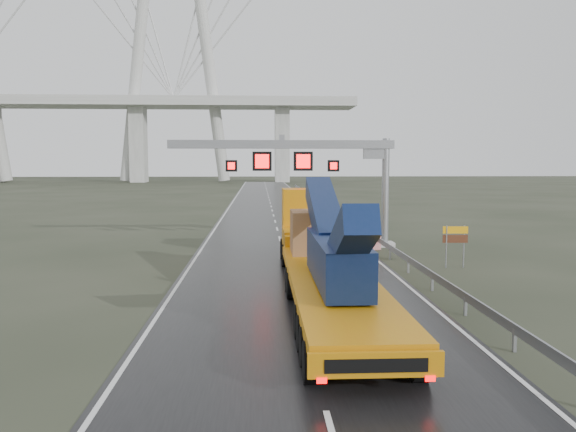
{
  "coord_description": "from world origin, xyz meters",
  "views": [
    {
      "loc": [
        -1.49,
        -18.93,
        5.66
      ],
      "look_at": [
        -0.19,
        6.48,
        3.2
      ],
      "focal_mm": 35.0,
      "sensor_mm": 36.0,
      "label": 1
    }
  ],
  "objects": [
    {
      "name": "guardrail",
      "position": [
        6.1,
        30.0,
        0.7
      ],
      "size": [
        0.2,
        140.0,
        1.4
      ],
      "primitive_type": null,
      "color": "gray",
      "rests_on": "ground"
    },
    {
      "name": "road",
      "position": [
        0.0,
        40.0,
        0.01
      ],
      "size": [
        11.0,
        200.0,
        0.02
      ],
      "primitive_type": "cube",
      "color": "black",
      "rests_on": "ground"
    },
    {
      "name": "ground",
      "position": [
        0.0,
        0.0,
        0.0
      ],
      "size": [
        400.0,
        400.0,
        0.0
      ],
      "primitive_type": "plane",
      "color": "#2A2F21",
      "rests_on": "ground"
    },
    {
      "name": "heavy_haul_truck",
      "position": [
        1.23,
        5.99,
        1.92
      ],
      "size": [
        3.24,
        21.17,
        4.97
      ],
      "rotation": [
        0.0,
        0.0,
        -0.0
      ],
      "color": "#C3710A",
      "rests_on": "ground"
    },
    {
      "name": "exit_sign_pair",
      "position": [
        8.95,
        10.23,
        1.6
      ],
      "size": [
        1.33,
        0.13,
        2.28
      ],
      "rotation": [
        0.0,
        0.0,
        -0.05
      ],
      "color": "gray",
      "rests_on": "ground"
    },
    {
      "name": "sign_gantry",
      "position": [
        2.1,
        17.99,
        5.61
      ],
      "size": [
        14.9,
        1.2,
        7.42
      ],
      "color": "#A6A5A1",
      "rests_on": "ground"
    },
    {
      "name": "striped_barrier",
      "position": [
        6.0,
        16.65,
        0.54
      ],
      "size": [
        0.71,
        0.51,
        1.08
      ],
      "primitive_type": "cube",
      "rotation": [
        0.0,
        0.0,
        0.28
      ],
      "color": "red",
      "rests_on": "ground"
    }
  ]
}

